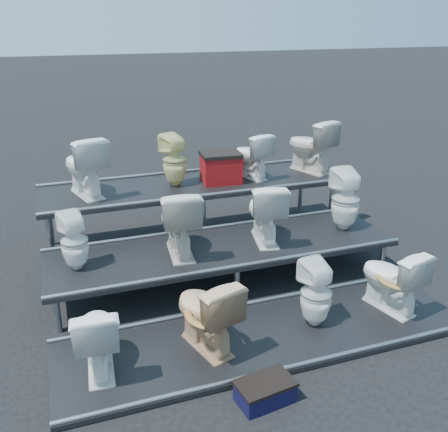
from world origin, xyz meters
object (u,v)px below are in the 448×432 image
object	(u,v)px
toilet_8	(84,166)
red_crate	(221,169)
toilet_0	(96,336)
toilet_3	(391,278)
toilet_4	(74,241)
toilet_7	(346,199)
toilet_9	(174,160)
toilet_6	(265,211)
toilet_10	(251,155)
toilet_1	(206,312)
toilet_11	(310,146)
step_stool	(265,393)
toilet_2	(316,293)
toilet_5	(179,221)

from	to	relation	value
toilet_8	red_crate	distance (m)	1.86
toilet_0	toilet_3	bearing A→B (deg)	-176.12
toilet_4	toilet_7	xyz separation A→B (m)	(3.39, 0.00, 0.07)
toilet_3	toilet_4	xyz separation A→B (m)	(-3.19, 1.30, 0.36)
toilet_9	toilet_6	bearing A→B (deg)	101.04
toilet_9	toilet_10	size ratio (longest dim) A/B	1.09
toilet_1	toilet_6	world-z (taller)	toilet_6
toilet_0	toilet_6	distance (m)	2.58
toilet_3	toilet_11	bearing A→B (deg)	-111.17
toilet_10	toilet_6	bearing A→B (deg)	60.85
step_stool	toilet_6	bearing A→B (deg)	58.83
toilet_1	red_crate	bearing A→B (deg)	-127.86
toilet_7	toilet_8	world-z (taller)	toilet_8
toilet_1	toilet_6	size ratio (longest dim) A/B	1.01
toilet_8	toilet_11	xyz separation A→B (m)	(3.30, 0.00, -0.00)
toilet_2	toilet_3	bearing A→B (deg)	174.62
red_crate	toilet_10	bearing A→B (deg)	12.22
toilet_3	toilet_8	size ratio (longest dim) A/B	0.92
toilet_2	toilet_3	distance (m)	0.92
toilet_3	step_stool	size ratio (longest dim) A/B	1.56
toilet_3	toilet_7	size ratio (longest dim) A/B	0.91
toilet_1	toilet_3	world-z (taller)	toilet_1
toilet_7	toilet_9	bearing A→B (deg)	-30.76
toilet_0	toilet_9	distance (m)	3.06
toilet_3	toilet_1	bearing A→B (deg)	-13.19
toilet_3	toilet_9	size ratio (longest dim) A/B	1.02
toilet_1	step_stool	size ratio (longest dim) A/B	1.65
toilet_4	toilet_8	world-z (taller)	toilet_8
toilet_2	toilet_1	bearing A→B (deg)	-5.38
toilet_1	toilet_11	xyz separation A→B (m)	(2.47, 2.60, 0.81)
toilet_3	toilet_10	distance (m)	2.77
toilet_9	red_crate	xyz separation A→B (m)	(0.65, -0.06, -0.17)
toilet_1	toilet_7	distance (m)	2.68
step_stool	toilet_11	bearing A→B (deg)	49.19
toilet_11	toilet_3	bearing A→B (deg)	62.87
toilet_2	toilet_11	world-z (taller)	toilet_11
toilet_2	toilet_9	bearing A→B (deg)	-78.02
toilet_7	red_crate	distance (m)	1.79
toilet_0	toilet_1	distance (m)	1.02
toilet_9	step_stool	bearing A→B (deg)	67.71
toilet_3	toilet_6	bearing A→B (deg)	-67.59
toilet_1	toilet_7	xyz separation A→B (m)	(2.30, 1.30, 0.41)
toilet_0	toilet_5	bearing A→B (deg)	-126.47
toilet_11	step_stool	bearing A→B (deg)	38.07
toilet_0	toilet_9	world-z (taller)	toilet_9
toilet_6	toilet_10	distance (m)	1.39
toilet_2	red_crate	bearing A→B (deg)	-91.72
toilet_6	toilet_11	size ratio (longest dim) A/B	0.97
toilet_0	toilet_10	distance (m)	3.71
toilet_9	toilet_11	bearing A→B (deg)	159.47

